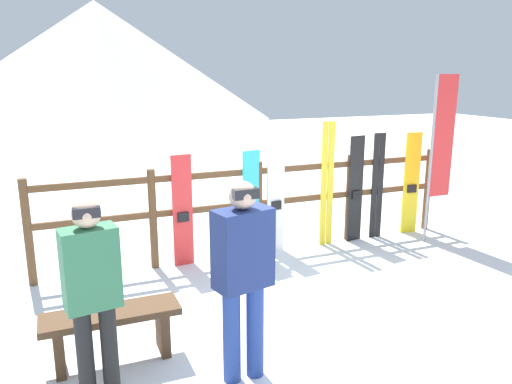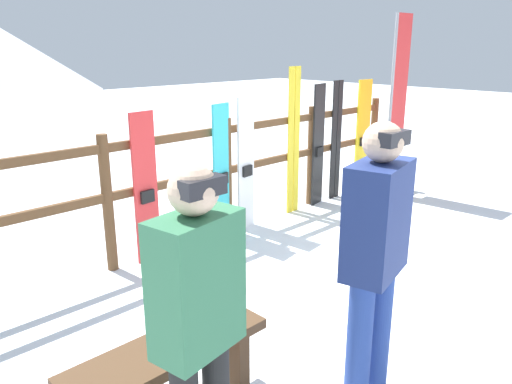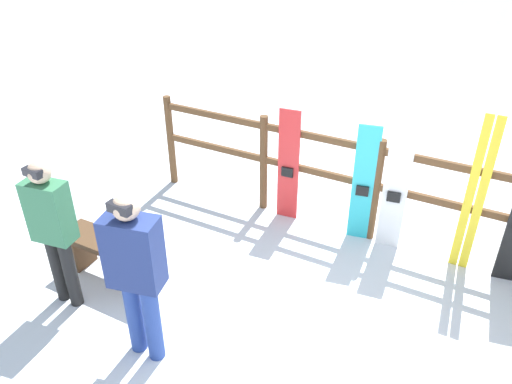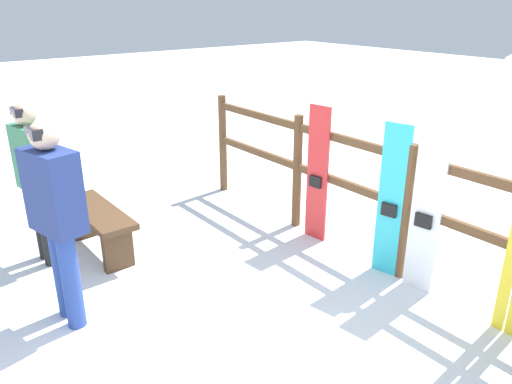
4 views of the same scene
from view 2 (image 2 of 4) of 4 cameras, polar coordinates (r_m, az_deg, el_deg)
ground_plane at (r=4.44m, az=15.84°, el=-11.35°), size 40.00×40.00×0.00m
fence at (r=5.46m, az=-3.32°, el=3.06°), size 5.86×0.10×1.28m
bench at (r=2.92m, az=-9.92°, el=-19.09°), size 1.15×0.36×0.47m
person_navy at (r=2.84m, az=13.50°, el=-6.19°), size 0.49×0.34×1.65m
person_plaid_green at (r=2.19m, az=-6.65°, el=-13.86°), size 0.42×0.27×1.58m
snowboard_red at (r=4.81m, az=-12.50°, el=0.34°), size 0.27×0.07×1.45m
snowboard_cyan at (r=5.34m, az=-3.95°, el=2.30°), size 0.26×0.09×1.45m
snowboard_white at (r=5.57m, az=-1.17°, el=3.17°), size 0.27×0.08×1.49m
ski_pair_yellow at (r=6.10m, az=4.31°, el=5.75°), size 0.19×0.02×1.79m
snowboard_black_stripe at (r=6.49m, az=7.12°, el=5.26°), size 0.26×0.09×1.56m
ski_pair_black at (r=6.78m, az=9.13°, el=5.81°), size 0.19×0.02×1.59m
snowboard_yellow at (r=7.28m, az=12.09°, el=6.28°), size 0.26×0.08×1.57m
rental_flag at (r=7.03m, az=15.81°, el=11.04°), size 0.40×0.04×2.42m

